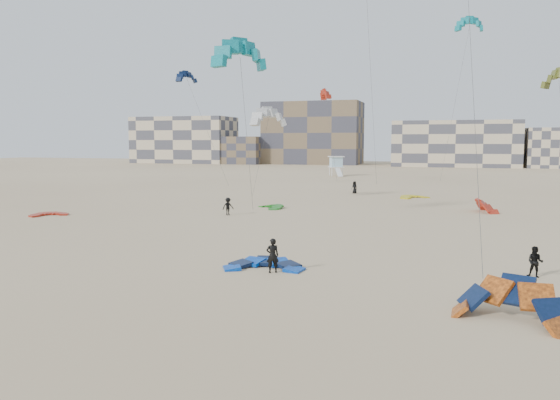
% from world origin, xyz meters
% --- Properties ---
extents(ground, '(320.00, 320.00, 0.00)m').
position_xyz_m(ground, '(0.00, 0.00, 0.00)').
color(ground, '#CDB68A').
rests_on(ground, ground).
extents(kite_ground_blue, '(4.50, 4.67, 1.29)m').
position_xyz_m(kite_ground_blue, '(-0.47, 3.57, 0.00)').
color(kite_ground_blue, blue).
rests_on(kite_ground_blue, ground).
extents(kite_ground_orange, '(5.52, 5.53, 4.26)m').
position_xyz_m(kite_ground_orange, '(11.17, -1.75, 0.00)').
color(kite_ground_orange, orange).
rests_on(kite_ground_orange, ground).
extents(kite_ground_red, '(4.25, 4.25, 0.57)m').
position_xyz_m(kite_ground_red, '(-25.85, 17.23, 0.00)').
color(kite_ground_red, '#C3421A').
rests_on(kite_ground_red, ground).
extents(kite_ground_green, '(4.39, 4.36, 1.10)m').
position_xyz_m(kite_ground_green, '(-8.28, 28.50, 0.00)').
color(kite_ground_green, '#1E831D').
rests_on(kite_ground_green, ground).
extents(kite_ground_red_far, '(4.09, 4.03, 3.52)m').
position_xyz_m(kite_ground_red_far, '(12.34, 31.77, 0.00)').
color(kite_ground_red_far, '#C3421A').
rests_on(kite_ground_red_far, ground).
extents(kite_ground_yellow, '(4.94, 4.95, 0.82)m').
position_xyz_m(kite_ground_yellow, '(4.81, 42.91, 0.00)').
color(kite_ground_yellow, gold).
rests_on(kite_ground_yellow, ground).
extents(kitesurfer_main, '(0.78, 0.69, 1.79)m').
position_xyz_m(kitesurfer_main, '(0.27, 2.78, 0.90)').
color(kitesurfer_main, black).
rests_on(kitesurfer_main, ground).
extents(kitesurfer_b, '(0.91, 0.81, 1.55)m').
position_xyz_m(kitesurfer_b, '(13.03, 5.75, 0.78)').
color(kitesurfer_b, black).
rests_on(kitesurfer_b, ground).
extents(kitesurfer_c, '(1.17, 1.15, 1.61)m').
position_xyz_m(kitesurfer_c, '(-10.41, 22.37, 0.81)').
color(kitesurfer_c, black).
rests_on(kitesurfer_c, ground).
extents(kitesurfer_e, '(0.90, 0.75, 1.58)m').
position_xyz_m(kitesurfer_e, '(-2.86, 46.53, 0.79)').
color(kitesurfer_e, black).
rests_on(kitesurfer_e, ground).
extents(kite_fly_teal_a, '(6.17, 6.18, 13.85)m').
position_xyz_m(kite_fly_teal_a, '(-7.39, 17.98, 13.38)').
color(kite_fly_teal_a, '#10979F').
rests_on(kite_fly_teal_a, ground).
extents(kite_fly_grey, '(5.77, 6.90, 9.85)m').
position_xyz_m(kite_fly_grey, '(-10.45, 34.24, 9.19)').
color(kite_fly_grey, white).
rests_on(kite_fly_grey, ground).
extents(kite_fly_olive, '(5.14, 8.42, 13.17)m').
position_xyz_m(kite_fly_olive, '(18.94, 37.72, 12.81)').
color(kite_fly_olive, '#5D6324').
rests_on(kite_fly_olive, ground).
extents(kite_fly_navy, '(9.76, 5.91, 15.58)m').
position_xyz_m(kite_fly_navy, '(-26.03, 45.39, 15.33)').
color(kite_fly_navy, '#0C1942').
rests_on(kite_fly_navy, ground).
extents(kite_fly_teal_b, '(5.77, 7.30, 23.60)m').
position_xyz_m(kite_fly_teal_b, '(10.92, 62.05, 23.35)').
color(kite_fly_teal_b, '#10979F').
rests_on(kite_fly_teal_b, ground).
extents(kite_fly_red, '(5.09, 7.10, 14.01)m').
position_xyz_m(kite_fly_red, '(-9.86, 60.10, 13.77)').
color(kite_fly_red, '#C3421A').
rests_on(kite_fly_red, ground).
extents(lifeguard_tower_far, '(3.57, 5.69, 3.81)m').
position_xyz_m(lifeguard_tower_far, '(-12.18, 80.41, 1.89)').
color(lifeguard_tower_far, white).
rests_on(lifeguard_tower_far, ground).
extents(condo_west_a, '(30.00, 15.00, 14.00)m').
position_xyz_m(condo_west_a, '(-70.00, 130.00, 7.00)').
color(condo_west_a, beige).
rests_on(condo_west_a, ground).
extents(condo_west_b, '(28.00, 14.00, 18.00)m').
position_xyz_m(condo_west_b, '(-30.00, 134.00, 9.00)').
color(condo_west_b, brown).
rests_on(condo_west_b, ground).
extents(condo_mid, '(32.00, 16.00, 12.00)m').
position_xyz_m(condo_mid, '(10.00, 130.00, 6.00)').
color(condo_mid, beige).
rests_on(condo_mid, ground).
extents(condo_fill_left, '(12.00, 10.00, 8.00)m').
position_xyz_m(condo_fill_left, '(-50.00, 128.00, 4.00)').
color(condo_fill_left, brown).
rests_on(condo_fill_left, ground).
extents(condo_fill_right, '(10.00, 10.00, 10.00)m').
position_xyz_m(condo_fill_right, '(32.00, 128.00, 5.00)').
color(condo_fill_right, beige).
rests_on(condo_fill_right, ground).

